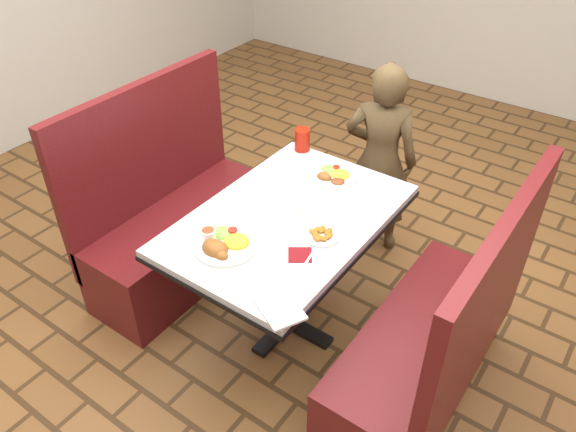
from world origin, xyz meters
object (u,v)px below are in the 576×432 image
Objects in this scene: near_dinner_plate at (224,241)px; far_dinner_plate at (334,174)px; booth_bench_right at (430,350)px; dining_table at (288,232)px; diner_person at (380,160)px; plantain_plate at (321,234)px; red_tumbler at (302,140)px; booth_bench_left at (178,226)px.

far_dinner_plate is at bearing 82.80° from near_dinner_plate.
far_dinner_plate is at bearing 152.71° from booth_bench_right.
booth_bench_right reaches higher than far_dinner_plate.
far_dinner_plate is at bearing 90.11° from dining_table.
diner_person is 0.99m from plantain_plate.
far_dinner_plate reaches higher than dining_table.
booth_bench_right is at bearing -27.29° from far_dinner_plate.
booth_bench_right is (0.80, 0.00, -0.32)m from dining_table.
booth_bench_right reaches higher than red_tumbler.
dining_table is at bearing 169.80° from plantain_plate.
near_dinner_plate is at bearing -105.49° from dining_table.
diner_person is at bearing 101.46° from plantain_plate.
far_dinner_plate is (-0.02, -0.51, 0.16)m from diner_person.
booth_bench_left is 1.00× the size of booth_bench_right.
booth_bench_left is at bearing 180.00° from dining_table.
dining_table is 4.17× the size of near_dinner_plate.
near_dinner_plate is at bearing -97.20° from far_dinner_plate.
near_dinner_plate is (-0.90, -0.35, 0.45)m from booth_bench_right.
diner_person is (0.81, 0.93, 0.28)m from booth_bench_left.
dining_table is 0.66m from red_tumbler.
red_tumbler reaches higher than near_dinner_plate.
dining_table is at bearing 180.00° from booth_bench_right.
near_dinner_plate is 1.65× the size of plantain_plate.
red_tumbler reaches higher than plantain_plate.
dining_table is at bearing 73.20° from diner_person.
dining_table is at bearing -89.89° from far_dinner_plate.
near_dinner_plate is at bearing -134.53° from plantain_plate.
dining_table is at bearing 0.00° from booth_bench_left.
near_dinner_plate reaches higher than dining_table.
far_dinner_plate is 1.39× the size of plantain_plate.
diner_person is at bearing 88.18° from far_dinner_plate.
red_tumbler is (-0.30, 0.56, 0.16)m from dining_table.
red_tumbler is at bearing 118.23° from dining_table.
diner_person is 9.47× the size of red_tumbler.
dining_table is 0.43m from far_dinner_plate.
booth_bench_left is at bearing -152.66° from far_dinner_plate.
booth_bench_left is 0.98× the size of diner_person.
booth_bench_left reaches higher than far_dinner_plate.
near_dinner_plate is at bearing -26.60° from booth_bench_left.
red_tumbler is at bearing 33.37° from diner_person.
booth_bench_left is 1.26m from diner_person.
plantain_plate is at bearing -49.45° from red_tumbler.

